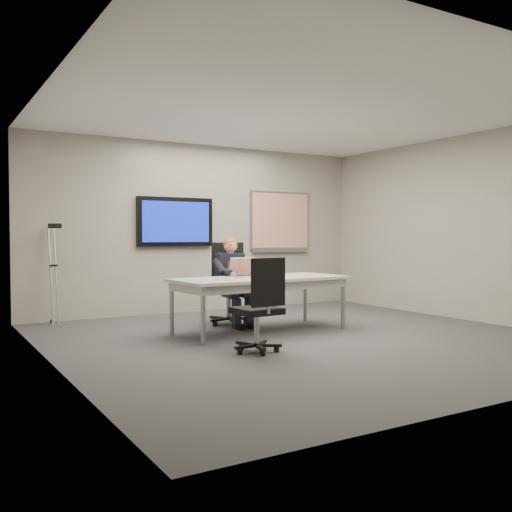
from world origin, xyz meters
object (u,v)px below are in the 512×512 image
conference_table (261,283)px  seated_person (235,291)px  office_chair_far (228,298)px  laptop (244,272)px  office_chair_near (259,323)px

conference_table → seated_person: bearing=93.0°
conference_table → office_chair_far: bearing=89.5°
office_chair_far → seated_person: size_ratio=0.95×
laptop → office_chair_near: bearing=-116.0°
office_chair_near → laptop: bearing=-117.1°
office_chair_far → laptop: 0.73m
office_chair_far → laptop: size_ratio=3.15×
office_chair_near → office_chair_far: bearing=-112.5°
office_chair_near → seated_person: bearing=-114.3°
office_chair_far → office_chair_near: bearing=-84.4°
laptop → conference_table: bearing=-64.3°
office_chair_far → office_chair_near: size_ratio=1.13×
office_chair_near → seated_person: (0.65, 1.74, 0.18)m
seated_person → laptop: seated_person is taller
conference_table → seated_person: 0.60m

